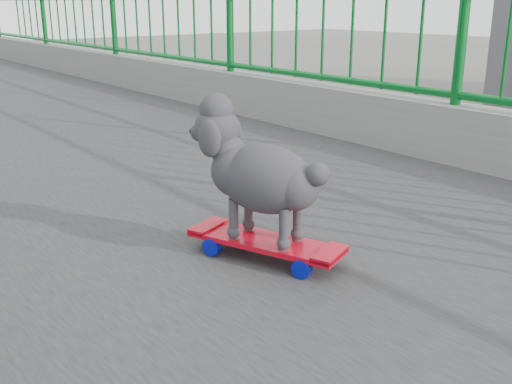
% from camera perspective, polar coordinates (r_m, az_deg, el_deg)
% --- Properties ---
extents(railing, '(3.00, 24.00, 1.42)m').
position_cam_1_polar(railing, '(2.33, -1.41, 2.76)').
color(railing, gray).
rests_on(railing, footbridge).
extents(skateboard, '(0.33, 0.55, 0.07)m').
position_cam_1_polar(skateboard, '(1.98, 0.90, -4.98)').
color(skateboard, red).
rests_on(skateboard, footbridge).
extents(poodle, '(0.31, 0.48, 0.42)m').
position_cam_1_polar(poodle, '(1.91, 0.23, 1.96)').
color(poodle, '#302D32').
rests_on(poodle, skateboard).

